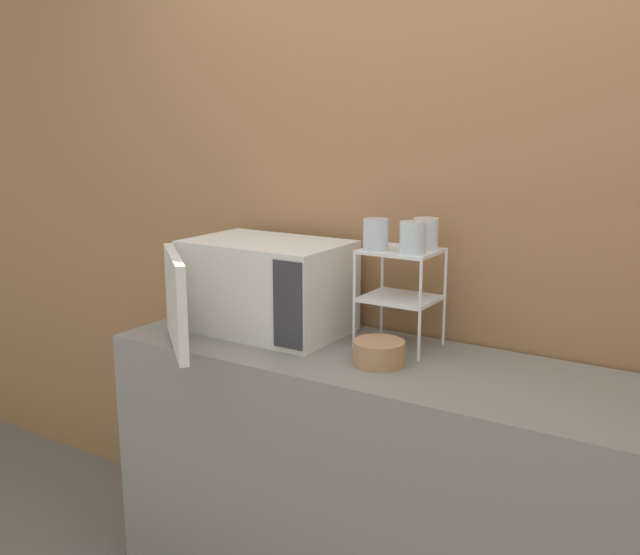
% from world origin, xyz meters
% --- Properties ---
extents(wall_back, '(8.00, 0.06, 2.60)m').
position_xyz_m(wall_back, '(0.00, 0.61, 1.30)').
color(wall_back, '#9E7047').
rests_on(wall_back, ground_plane).
extents(counter, '(1.82, 0.57, 0.93)m').
position_xyz_m(counter, '(0.00, 0.29, 0.46)').
color(counter, gray).
rests_on(counter, ground_plane).
extents(microwave, '(0.57, 0.67, 0.32)m').
position_xyz_m(microwave, '(-0.50, 0.33, 1.09)').
color(microwave, silver).
rests_on(microwave, counter).
extents(dish_rack, '(0.24, 0.21, 0.33)m').
position_xyz_m(dish_rack, '(-0.01, 0.42, 1.16)').
color(dish_rack, white).
rests_on(dish_rack, counter).
extents(glass_front_left, '(0.08, 0.08, 0.10)m').
position_xyz_m(glass_front_left, '(-0.07, 0.37, 1.31)').
color(glass_front_left, silver).
rests_on(glass_front_left, dish_rack).
extents(glass_back_right, '(0.08, 0.08, 0.10)m').
position_xyz_m(glass_back_right, '(0.05, 0.47, 1.31)').
color(glass_back_right, silver).
rests_on(glass_back_right, dish_rack).
extents(glass_front_right, '(0.08, 0.08, 0.10)m').
position_xyz_m(glass_front_right, '(0.05, 0.37, 1.31)').
color(glass_front_right, silver).
rests_on(glass_front_right, dish_rack).
extents(bowl, '(0.16, 0.16, 0.07)m').
position_xyz_m(bowl, '(0.02, 0.23, 0.96)').
color(bowl, '#AD7F56').
rests_on(bowl, counter).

